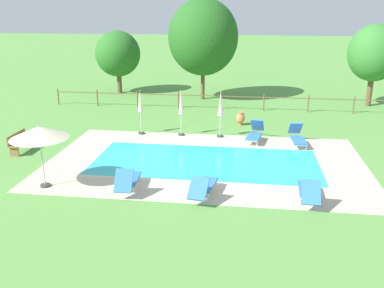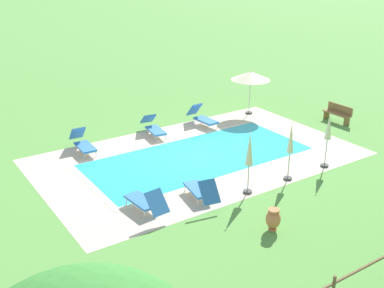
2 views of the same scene
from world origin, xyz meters
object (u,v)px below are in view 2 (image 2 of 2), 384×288
Objects in this scene: sun_lounger_north_near_steps at (201,190)px; terracotta_urn_near_fence at (273,219)px; sun_lounger_north_mid at (153,127)px; patio_umbrella_closed_row_centre at (291,143)px; sun_lounger_south_near_corner at (202,117)px; patio_umbrella_open_foreground at (251,76)px; patio_umbrella_closed_row_west at (328,131)px; sun_lounger_north_end at (83,143)px; sun_lounger_north_far at (146,202)px; wooden_bench_lawn_side at (338,113)px; patio_umbrella_closed_row_mid_west at (249,153)px.

terracotta_urn_near_fence is at bearing 105.17° from sun_lounger_north_near_steps.
sun_lounger_north_mid is 7.26m from patio_umbrella_closed_row_centre.
sun_lounger_south_near_corner is 0.83× the size of patio_umbrella_open_foreground.
patio_umbrella_closed_row_west is 0.98× the size of patio_umbrella_closed_row_centre.
sun_lounger_north_mid is 3.50m from sun_lounger_north_end.
patio_umbrella_closed_row_west is (-7.42, 6.82, 1.10)m from sun_lounger_north_end.
sun_lounger_north_far is 11.40m from patio_umbrella_open_foreground.
patio_umbrella_open_foreground is at bearing -179.78° from sun_lounger_north_end.
sun_lounger_north_near_steps is 2.69× the size of terracotta_urn_near_fence.
patio_umbrella_closed_row_west is at bearing -154.57° from terracotta_urn_near_fence.
patio_umbrella_closed_row_centre is 3.16× the size of terracotta_urn_near_fence.
sun_lounger_north_near_steps is 6.70m from sun_lounger_north_mid.
patio_umbrella_closed_row_west is 1.50× the size of wooden_bench_lawn_side.
wooden_bench_lawn_side is (-12.36, -2.60, 0.07)m from sun_lounger_north_far.
wooden_bench_lawn_side is (-2.85, 3.48, -1.56)m from patio_umbrella_open_foreground.
sun_lounger_north_far is at bearing -12.30° from patio_umbrella_closed_row_mid_west.
sun_lounger_north_mid is 8.01m from patio_umbrella_closed_row_west.
wooden_bench_lawn_side is 2.07× the size of terracotta_urn_near_fence.
patio_umbrella_open_foreground is at bearing -50.60° from wooden_bench_lawn_side.
sun_lounger_south_near_corner is at bearing 1.82° from patio_umbrella_open_foreground.
sun_lounger_south_near_corner is 0.83× the size of patio_umbrella_closed_row_mid_west.
sun_lounger_north_far is at bearing -5.79° from patio_umbrella_closed_row_west.
sun_lounger_north_far is 4.15m from terracotta_urn_near_fence.
sun_lounger_south_near_corner reaches higher than terracotta_urn_near_fence.
sun_lounger_north_mid and wooden_bench_lawn_side have the same top height.
sun_lounger_north_mid is 5.99m from patio_umbrella_open_foreground.
sun_lounger_south_near_corner is at bearing -96.83° from patio_umbrella_closed_row_centre.
sun_lounger_north_near_steps is 10.04m from patio_umbrella_open_foreground.
sun_lounger_north_mid reaches higher than terracotta_urn_near_fence.
patio_umbrella_closed_row_mid_west is at bearing 49.67° from patio_umbrella_open_foreground.
sun_lounger_north_far is at bearing -8.20° from patio_umbrella_closed_row_centre.
sun_lounger_north_end is at bearing -74.99° from sun_lounger_north_near_steps.
patio_umbrella_open_foreground is 1.53× the size of wooden_bench_lawn_side.
patio_umbrella_open_foreground is (-5.76, 0.04, 1.65)m from sun_lounger_north_mid.
patio_umbrella_closed_row_mid_west is 3.18× the size of terracotta_urn_near_fence.
sun_lounger_north_far is at bearing 11.88° from wooden_bench_lawn_side.
terracotta_urn_near_fence is (1.03, 9.25, 0.01)m from sun_lounger_north_mid.
wooden_bench_lawn_side is at bearing 150.32° from sun_lounger_south_near_corner.
sun_lounger_south_near_corner is at bearing -137.11° from sun_lounger_north_far.
patio_umbrella_open_foreground reaches higher than wooden_bench_lawn_side.
sun_lounger_north_end is 9.50m from terracotta_urn_near_fence.
patio_umbrella_open_foreground is (-3.07, -0.10, 1.63)m from sun_lounger_south_near_corner.
sun_lounger_north_far is 3.92m from patio_umbrella_closed_row_mid_west.
patio_umbrella_closed_row_centre is 7.62m from wooden_bench_lawn_side.
sun_lounger_north_far is (3.75, 6.11, 0.02)m from sun_lounger_north_mid.
sun_lounger_north_far reaches higher than sun_lounger_north_end.
patio_umbrella_closed_row_west reaches higher than wooden_bench_lawn_side.
patio_umbrella_closed_row_centre is (-5.62, 0.81, 1.08)m from sun_lounger_north_far.
wooden_bench_lawn_side is at bearing 129.40° from patio_umbrella_open_foreground.
sun_lounger_north_near_steps is 1.01× the size of sun_lounger_north_far.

